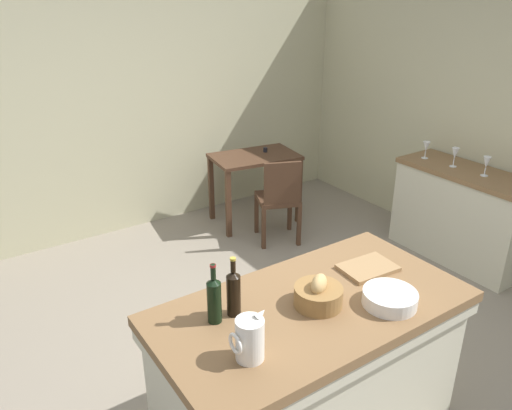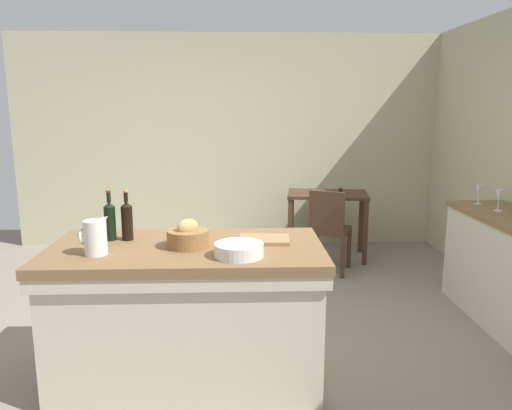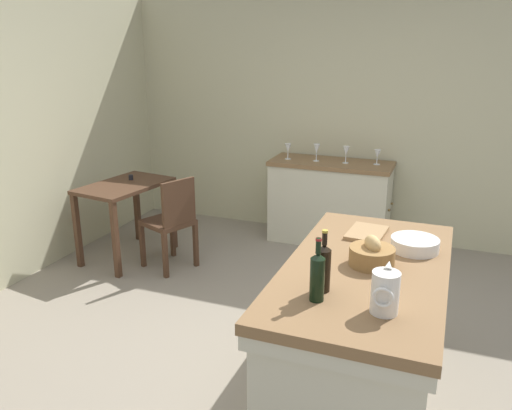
% 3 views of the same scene
% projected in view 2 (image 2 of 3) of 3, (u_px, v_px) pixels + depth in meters
% --- Properties ---
extents(ground_plane, '(6.76, 6.76, 0.00)m').
position_uv_depth(ground_plane, '(228.00, 332.00, 3.84)').
color(ground_plane, gray).
extents(wall_back, '(5.32, 0.12, 2.60)m').
position_uv_depth(wall_back, '(231.00, 142.00, 6.13)').
color(wall_back, '#B7B28E').
rests_on(wall_back, ground).
extents(island_table, '(1.70, 0.88, 0.88)m').
position_uv_depth(island_table, '(188.00, 308.00, 3.12)').
color(island_table, brown).
rests_on(island_table, ground).
extents(side_cabinet, '(0.52, 1.28, 0.88)m').
position_uv_depth(side_cabinet, '(506.00, 268.00, 4.00)').
color(side_cabinet, brown).
rests_on(side_cabinet, ground).
extents(writing_desk, '(0.97, 0.68, 0.81)m').
position_uv_depth(writing_desk, '(327.00, 204.00, 5.65)').
color(writing_desk, '#472D1E').
rests_on(writing_desk, ground).
extents(wooden_chair, '(0.52, 0.52, 0.89)m').
position_uv_depth(wooden_chair, '(329.00, 228.00, 5.13)').
color(wooden_chair, '#472D1E').
rests_on(wooden_chair, ground).
extents(pitcher, '(0.17, 0.13, 0.25)m').
position_uv_depth(pitcher, '(95.00, 237.00, 2.84)').
color(pitcher, silver).
rests_on(pitcher, island_table).
extents(wash_bowl, '(0.28, 0.28, 0.08)m').
position_uv_depth(wash_bowl, '(239.00, 250.00, 2.82)').
color(wash_bowl, silver).
rests_on(wash_bowl, island_table).
extents(bread_basket, '(0.25, 0.25, 0.18)m').
position_uv_depth(bread_basket, '(188.00, 237.00, 3.00)').
color(bread_basket, olive).
rests_on(bread_basket, island_table).
extents(cutting_board, '(0.33, 0.25, 0.02)m').
position_uv_depth(cutting_board, '(264.00, 240.00, 3.14)').
color(cutting_board, '#99754C').
rests_on(cutting_board, island_table).
extents(wine_bottle_dark, '(0.07, 0.07, 0.33)m').
position_uv_depth(wine_bottle_dark, '(127.00, 220.00, 3.15)').
color(wine_bottle_dark, black).
rests_on(wine_bottle_dark, island_table).
extents(wine_bottle_amber, '(0.07, 0.07, 0.32)m').
position_uv_depth(wine_bottle_amber, '(110.00, 220.00, 3.15)').
color(wine_bottle_amber, black).
rests_on(wine_bottle_amber, island_table).
extents(wine_glass_middle, '(0.07, 0.07, 0.18)m').
position_uv_depth(wine_glass_middle, '(499.00, 196.00, 4.04)').
color(wine_glass_middle, white).
rests_on(wine_glass_middle, side_cabinet).
extents(wine_glass_right, '(0.07, 0.07, 0.16)m').
position_uv_depth(wine_glass_right, '(479.00, 191.00, 4.34)').
color(wine_glass_right, white).
rests_on(wine_glass_right, side_cabinet).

